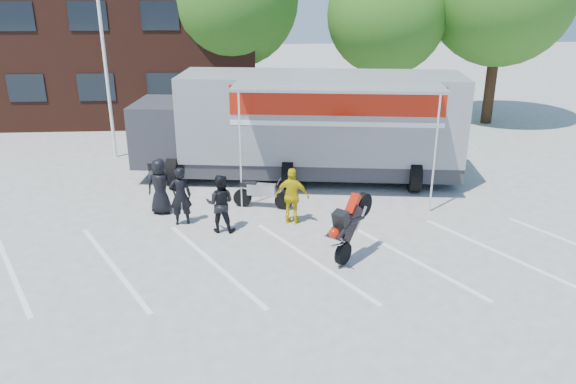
{
  "coord_description": "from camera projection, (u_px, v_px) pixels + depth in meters",
  "views": [
    {
      "loc": [
        -1.18,
        -11.19,
        6.45
      ],
      "look_at": [
        -0.3,
        2.32,
        1.3
      ],
      "focal_mm": 35.0,
      "sensor_mm": 36.0,
      "label": 1
    }
  ],
  "objects": [
    {
      "name": "parking_bay_lines",
      "position": [
        304.0,
        260.0,
        13.73
      ],
      "size": [
        18.09,
        13.33,
        0.01
      ],
      "primitive_type": "cube",
      "rotation": [
        0.0,
        0.0,
        0.52
      ],
      "color": "white",
      "rests_on": "ground"
    },
    {
      "name": "spectator_hivis",
      "position": [
        292.0,
        196.0,
        15.57
      ],
      "size": [
        1.02,
        0.65,
        1.62
      ],
      "primitive_type": "imported",
      "rotation": [
        0.0,
        0.0,
        2.85
      ],
      "color": "#DABD0B",
      "rests_on": "ground"
    },
    {
      "name": "stunt_bike_rider",
      "position": [
        357.0,
        256.0,
        13.95
      ],
      "size": [
        1.6,
        1.64,
        1.83
      ],
      "primitive_type": null,
      "rotation": [
        0.0,
        0.0,
        -0.74
      ],
      "color": "black",
      "rests_on": "ground"
    },
    {
      "name": "spectator_leather_a",
      "position": [
        160.0,
        186.0,
        16.26
      ],
      "size": [
        0.88,
        0.64,
        1.65
      ],
      "primitive_type": "imported",
      "rotation": [
        0.0,
        0.0,
        2.99
      ],
      "color": "black",
      "rests_on": "ground"
    },
    {
      "name": "office_building",
      "position": [
        72.0,
        43.0,
        27.74
      ],
      "size": [
        18.0,
        8.0,
        7.0
      ],
      "primitive_type": "cube",
      "color": "#411E14",
      "rests_on": "ground"
    },
    {
      "name": "parked_motorcycle",
      "position": [
        263.0,
        208.0,
        16.9
      ],
      "size": [
        1.95,
        1.04,
        0.97
      ],
      "primitive_type": null,
      "rotation": [
        0.0,
        0.0,
        1.33
      ],
      "color": "#ABABB0",
      "rests_on": "ground"
    },
    {
      "name": "tree_left",
      "position": [
        232.0,
        0.0,
        25.62
      ],
      "size": [
        6.12,
        6.12,
        8.64
      ],
      "color": "#382314",
      "rests_on": "ground"
    },
    {
      "name": "ground",
      "position": [
        308.0,
        281.0,
        12.8
      ],
      "size": [
        100.0,
        100.0,
        0.0
      ],
      "primitive_type": "plane",
      "color": "#ABABA6",
      "rests_on": "ground"
    },
    {
      "name": "spectator_leather_c",
      "position": [
        220.0,
        203.0,
        15.07
      ],
      "size": [
        0.86,
        0.72,
        1.61
      ],
      "primitive_type": "imported",
      "rotation": [
        0.0,
        0.0,
        2.99
      ],
      "color": "black",
      "rests_on": "ground"
    },
    {
      "name": "flagpole",
      "position": [
        108.0,
        21.0,
        19.95
      ],
      "size": [
        1.61,
        0.12,
        8.0
      ],
      "color": "white",
      "rests_on": "ground"
    },
    {
      "name": "transporter_truck",
      "position": [
        305.0,
        178.0,
        19.43
      ],
      "size": [
        11.83,
        6.81,
        3.57
      ],
      "primitive_type": null,
      "rotation": [
        0.0,
        0.0,
        -0.13
      ],
      "color": "gray",
      "rests_on": "ground"
    },
    {
      "name": "tree_mid",
      "position": [
        387.0,
        15.0,
        25.33
      ],
      "size": [
        5.44,
        5.44,
        7.68
      ],
      "color": "#382314",
      "rests_on": "ground"
    },
    {
      "name": "spectator_leather_b",
      "position": [
        180.0,
        196.0,
        15.5
      ],
      "size": [
        0.67,
        0.5,
        1.67
      ],
      "primitive_type": "imported",
      "rotation": [
        0.0,
        0.0,
        3.32
      ],
      "color": "black",
      "rests_on": "ground"
    }
  ]
}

